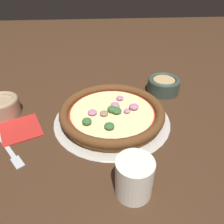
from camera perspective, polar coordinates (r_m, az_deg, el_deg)
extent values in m
plane|color=#3D2616|center=(0.72, 0.00, -1.95)|extent=(3.00, 3.00, 0.00)
cylinder|color=#B7B2A8|center=(0.72, 0.00, -1.81)|extent=(0.37, 0.37, 0.00)
torus|color=#B7B2A8|center=(0.72, 0.00, -1.66)|extent=(0.38, 0.38, 0.01)
cylinder|color=#A86B33|center=(0.71, 0.00, -0.85)|extent=(0.32, 0.32, 0.02)
torus|color=#563319|center=(0.70, 0.00, 0.25)|extent=(0.34, 0.34, 0.03)
cylinder|color=#A32D19|center=(0.70, 0.00, -0.11)|extent=(0.28, 0.28, 0.00)
cylinder|color=beige|center=(0.70, 0.00, 0.04)|extent=(0.27, 0.27, 0.00)
ellipsoid|color=#8E7051|center=(0.72, 1.40, 1.49)|extent=(0.02, 0.02, 0.01)
ellipsoid|color=#33602D|center=(0.69, 1.23, 0.33)|extent=(0.04, 0.04, 0.02)
ellipsoid|color=#B26B93|center=(0.69, -5.15, -0.11)|extent=(0.04, 0.04, 0.01)
ellipsoid|color=#33602D|center=(0.65, -6.59, -2.43)|extent=(0.04, 0.04, 0.02)
ellipsoid|color=#33602D|center=(0.70, -0.28, 0.81)|extent=(0.04, 0.04, 0.02)
ellipsoid|color=#B26B93|center=(0.70, 4.00, 0.26)|extent=(0.03, 0.03, 0.01)
ellipsoid|color=#B26B93|center=(0.72, 0.78, 1.86)|extent=(0.04, 0.04, 0.01)
ellipsoid|color=#33602D|center=(0.63, -0.70, -3.70)|extent=(0.04, 0.04, 0.02)
ellipsoid|color=#8E7051|center=(0.68, -2.12, -0.37)|extent=(0.03, 0.03, 0.01)
ellipsoid|color=#B26B93|center=(0.76, 2.09, 3.66)|extent=(0.03, 0.03, 0.01)
ellipsoid|color=#B26B93|center=(0.71, 5.75, 1.37)|extent=(0.04, 0.04, 0.02)
cylinder|color=#334238|center=(0.89, 13.22, 6.60)|extent=(0.12, 0.12, 0.05)
torus|color=#334238|center=(0.87, 13.44, 8.03)|extent=(0.12, 0.12, 0.02)
cylinder|color=tan|center=(0.87, 13.45, 8.14)|extent=(0.08, 0.08, 0.00)
cylinder|color=#9E8466|center=(0.82, -26.72, 1.04)|extent=(0.11, 0.11, 0.05)
torus|color=#9E8466|center=(0.80, -27.20, 2.58)|extent=(0.11, 0.11, 0.02)
cylinder|color=silver|center=(0.49, 5.78, -16.65)|extent=(0.08, 0.08, 0.10)
cube|color=#B2231E|center=(0.73, -22.82, -4.02)|extent=(0.16, 0.16, 0.01)
cube|color=#B7B7BC|center=(0.70, -26.21, -7.48)|extent=(0.12, 0.09, 0.00)
cube|color=#B7B7BC|center=(0.63, -23.47, -11.88)|extent=(0.05, 0.04, 0.00)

